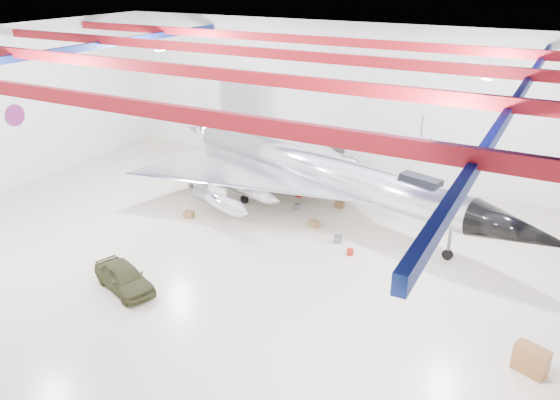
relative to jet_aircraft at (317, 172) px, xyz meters
The scene contains 16 objects.
floor 8.09m from the jet_aircraft, 93.73° to the right, with size 40.00×40.00×0.00m, color beige.
wall_back 7.92m from the jet_aircraft, 93.88° to the left, with size 40.00×40.00×0.00m, color silver.
ceiling 11.39m from the jet_aircraft, 93.73° to the right, with size 40.00×40.00×0.00m, color #0A0F38.
ceiling_structure 10.90m from the jet_aircraft, 93.73° to the right, with size 39.50×29.50×1.08m.
wall_roundel 21.34m from the jet_aircraft, 164.54° to the right, with size 1.50×1.50×0.10m, color #B21414.
jet_aircraft is the anchor object (origin of this frame).
jeep 13.79m from the jet_aircraft, 107.89° to the right, with size 1.58×3.92×1.34m, color #33351A.
desk 17.11m from the jet_aircraft, 36.07° to the right, with size 1.25×0.63×1.15m, color brown.
crate_ply 8.46m from the jet_aircraft, 143.16° to the right, with size 0.57×0.46×0.40m, color olive.
toolbox_red 3.42m from the jet_aircraft, 143.49° to the left, with size 0.45×0.36×0.32m, color maroon.
engine_drum 5.23m from the jet_aircraft, 49.58° to the right, with size 0.46×0.46×0.41m, color #59595B.
parts_bin 2.86m from the jet_aircraft, 42.28° to the left, with size 0.57×0.46×0.40m, color olive.
crate_small 9.89m from the jet_aircraft, behind, with size 0.34×0.27×0.23m, color #59595B.
tool_chest 6.63m from the jet_aircraft, 47.68° to the right, with size 0.38×0.38×0.34m, color maroon.
oil_barrel 3.49m from the jet_aircraft, 67.26° to the right, with size 0.58×0.46×0.40m, color olive.
spares_box 2.69m from the jet_aircraft, 152.91° to the right, with size 0.40×0.40×0.36m, color #59595B.
Camera 1 is at (13.75, -21.72, 14.50)m, focal length 35.00 mm.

